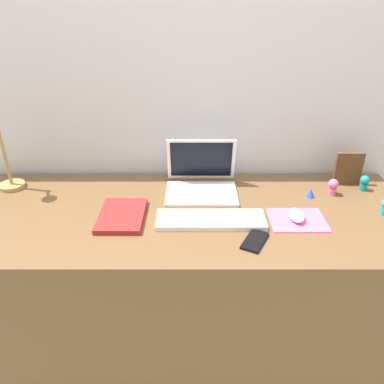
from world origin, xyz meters
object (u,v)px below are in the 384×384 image
at_px(laptop, 201,178).
at_px(keyboard, 210,220).
at_px(toy_figurine_teal, 364,182).
at_px(cell_phone, 254,241).
at_px(picture_frame, 348,169).
at_px(toy_figurine_cyan, 384,206).
at_px(mouse, 296,215).
at_px(desk_lamp, 0,151).
at_px(toy_figurine_blue, 310,193).
at_px(notebook_pad, 121,216).
at_px(toy_figurine_pink, 333,186).

height_order(laptop, keyboard, laptop).
bearing_deg(toy_figurine_teal, cell_phone, -143.78).
bearing_deg(keyboard, picture_frame, 27.15).
bearing_deg(toy_figurine_teal, toy_figurine_cyan, -90.46).
relative_size(cell_phone, toy_figurine_cyan, 2.03).
xyz_separation_m(mouse, picture_frame, (0.30, 0.30, 0.05)).
distance_m(desk_lamp, toy_figurine_blue, 1.31).
height_order(keyboard, mouse, mouse).
bearing_deg(toy_figurine_cyan, picture_frame, 101.58).
distance_m(notebook_pad, toy_figurine_cyan, 1.02).
xyz_separation_m(cell_phone, picture_frame, (0.47, 0.45, 0.07)).
relative_size(mouse, toy_figurine_pink, 1.36).
bearing_deg(keyboard, laptop, 96.47).
distance_m(toy_figurine_blue, toy_figurine_pink, 0.10).
distance_m(mouse, toy_figurine_blue, 0.21).
xyz_separation_m(laptop, notebook_pad, (-0.31, -0.24, -0.04)).
height_order(notebook_pad, toy_figurine_pink, toy_figurine_pink).
bearing_deg(toy_figurine_blue, toy_figurine_teal, 14.53).
xyz_separation_m(keyboard, toy_figurine_teal, (0.68, 0.26, 0.03)).
height_order(toy_figurine_blue, toy_figurine_cyan, toy_figurine_cyan).
relative_size(toy_figurine_teal, toy_figurine_pink, 0.96).
xyz_separation_m(toy_figurine_teal, toy_figurine_pink, (-0.15, -0.04, 0.00)).
distance_m(mouse, desk_lamp, 1.23).
bearing_deg(keyboard, toy_figurine_blue, 24.62).
relative_size(cell_phone, toy_figurine_blue, 3.16).
relative_size(picture_frame, toy_figurine_pink, 2.13).
bearing_deg(mouse, toy_figurine_cyan, 6.99).
xyz_separation_m(picture_frame, toy_figurine_teal, (0.06, -0.06, -0.04)).
relative_size(desk_lamp, toy_figurine_cyan, 6.12).
distance_m(keyboard, toy_figurine_pink, 0.57).
distance_m(laptop, toy_figurine_cyan, 0.74).
xyz_separation_m(cell_phone, desk_lamp, (-1.02, 0.38, 0.18)).
relative_size(laptop, picture_frame, 2.00).
bearing_deg(toy_figurine_blue, laptop, 171.32).
bearing_deg(notebook_pad, mouse, -0.82).
xyz_separation_m(toy_figurine_blue, toy_figurine_pink, (0.10, 0.02, 0.02)).
xyz_separation_m(mouse, toy_figurine_teal, (0.35, 0.25, 0.02)).
relative_size(notebook_pad, toy_figurine_cyan, 3.80).
relative_size(keyboard, mouse, 4.27).
relative_size(laptop, toy_figurine_cyan, 4.75).
distance_m(keyboard, picture_frame, 0.70).
relative_size(toy_figurine_teal, toy_figurine_cyan, 1.08).
distance_m(laptop, mouse, 0.44).
bearing_deg(desk_lamp, toy_figurine_pink, -1.52).
xyz_separation_m(laptop, picture_frame, (0.65, 0.05, 0.02)).
bearing_deg(toy_figurine_cyan, notebook_pad, -178.48).
distance_m(cell_phone, toy_figurine_pink, 0.52).
bearing_deg(desk_lamp, keyboard, -16.56).
bearing_deg(toy_figurine_blue, picture_frame, 32.36).
height_order(keyboard, toy_figurine_cyan, toy_figurine_cyan).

